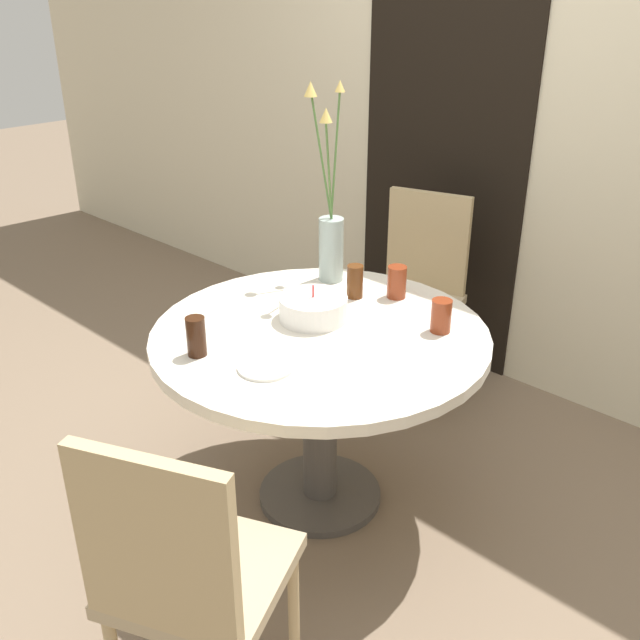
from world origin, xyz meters
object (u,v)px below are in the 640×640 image
birthday_cake (313,308)px  drink_glass_1 (397,282)px  drink_glass_2 (196,336)px  side_plate (266,367)px  drink_glass_0 (355,281)px  chair_right_flank (185,572)px  drink_glass_3 (441,316)px  chair_left_flank (418,283)px  flower_vase (330,232)px

birthday_cake → drink_glass_1: (0.09, 0.35, 0.02)m
drink_glass_1 → drink_glass_2: drink_glass_2 is taller
side_plate → drink_glass_0: 0.62m
chair_right_flank → drink_glass_1: (-0.37, 1.27, 0.24)m
drink_glass_2 → birthday_cake: bearing=78.7°
chair_right_flank → birthday_cake: bearing=-87.1°
side_plate → drink_glass_1: (-0.04, 0.70, 0.06)m
drink_glass_1 → side_plate: bearing=-86.6°
drink_glass_1 → drink_glass_3: size_ratio=1.06×
drink_glass_1 → drink_glass_3: (0.28, -0.13, -0.00)m
chair_left_flank → drink_glass_1: chair_left_flank is taller
birthday_cake → drink_glass_3: bearing=30.8°
birthday_cake → drink_glass_2: same height
chair_left_flank → flower_vase: size_ratio=1.24×
flower_vase → side_plate: bearing=-62.8°
flower_vase → drink_glass_2: 0.76m
side_plate → chair_left_flank: bearing=104.2°
chair_left_flank → chair_right_flank: 1.90m
chair_right_flank → drink_glass_0: bearing=-91.3°
chair_right_flank → drink_glass_3: (-0.09, 1.14, 0.24)m
chair_right_flank → drink_glass_1: chair_right_flank is taller
flower_vase → drink_glass_0: 0.23m
birthday_cake → chair_left_flank: bearing=101.4°
flower_vase → drink_glass_0: flower_vase is taller
chair_right_flank → side_plate: bearing=-83.9°
chair_left_flank → flower_vase: bearing=-108.2°
drink_glass_0 → drink_glass_2: size_ratio=0.97×
birthday_cake → drink_glass_3: 0.44m
chair_left_flank → birthday_cake: size_ratio=3.89×
drink_glass_3 → drink_glass_1: bearing=156.1°
chair_right_flank → drink_glass_1: size_ratio=7.65×
chair_left_flank → side_plate: bearing=-91.2°
chair_left_flank → drink_glass_1: 0.63m
drink_glass_0 → drink_glass_2: bearing=-95.6°
chair_right_flank → drink_glass_0: size_ratio=7.41×
drink_glass_0 → drink_glass_1: bearing=42.9°
drink_glass_0 → drink_glass_2: 0.68m
chair_left_flank → drink_glass_3: (0.55, -0.65, 0.24)m
drink_glass_1 → chair_left_flank: bearing=117.2°
drink_glass_2 → chair_left_flank: bearing=93.8°
chair_left_flank → chair_right_flank: (0.64, -1.79, 0.00)m
chair_left_flank → drink_glass_2: (0.09, -1.31, 0.25)m
chair_right_flank → flower_vase: 1.45m
flower_vase → drink_glass_0: (0.18, -0.06, -0.13)m
flower_vase → chair_left_flank: bearing=87.2°
drink_glass_0 → chair_right_flank: bearing=-67.4°
chair_left_flank → side_plate: (0.31, -1.22, 0.19)m
side_plate → drink_glass_0: drink_glass_0 is taller
drink_glass_0 → drink_glass_3: bearing=-2.9°
flower_vase → drink_glass_2: flower_vase is taller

